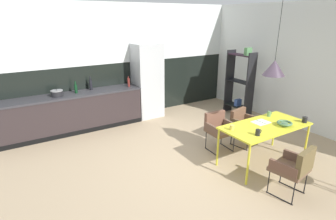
{
  "coord_description": "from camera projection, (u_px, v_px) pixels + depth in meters",
  "views": [
    {
      "loc": [
        -2.67,
        -3.21,
        2.54
      ],
      "look_at": [
        -0.14,
        0.89,
        0.87
      ],
      "focal_mm": 28.67,
      "sensor_mm": 36.0,
      "label": 1
    }
  ],
  "objects": [
    {
      "name": "mug_wide_latte",
      "position": [
        232.0,
        127.0,
        4.51
      ],
      "size": [
        0.12,
        0.08,
        0.09
      ],
      "color": "gold",
      "rests_on": "dining_table"
    },
    {
      "name": "armchair_by_stool",
      "position": [
        243.0,
        122.0,
        5.55
      ],
      "size": [
        0.56,
        0.55,
        0.74
      ],
      "rotation": [
        0.0,
        0.0,
        3.34
      ],
      "color": "brown",
      "rests_on": "ground"
    },
    {
      "name": "bottle_vinegar_dark",
      "position": [
        76.0,
        88.0,
        6.13
      ],
      "size": [
        0.07,
        0.07,
        0.28
      ],
      "color": "#0F3319",
      "rests_on": "kitchen_counter"
    },
    {
      "name": "kitchen_counter",
      "position": [
        71.0,
        113.0,
        6.19
      ],
      "size": [
        3.32,
        0.63,
        0.89
      ],
      "color": "#2A2223",
      "rests_on": "ground"
    },
    {
      "name": "armchair_corner_seat",
      "position": [
        218.0,
        126.0,
        5.32
      ],
      "size": [
        0.51,
        0.49,
        0.76
      ],
      "rotation": [
        0.0,
        0.0,
        3.09
      ],
      "color": "brown",
      "rests_on": "ground"
    },
    {
      "name": "open_book",
      "position": [
        261.0,
        122.0,
        4.83
      ],
      "size": [
        0.3,
        0.23,
        0.02
      ],
      "color": "white",
      "rests_on": "dining_table"
    },
    {
      "name": "pendant_lamp_over_table_near",
      "position": [
        274.0,
        68.0,
        4.37
      ],
      "size": [
        0.37,
        0.37,
        1.21
      ],
      "color": "black"
    },
    {
      "name": "armchair_near_window",
      "position": [
        296.0,
        165.0,
        3.87
      ],
      "size": [
        0.55,
        0.54,
        0.8
      ],
      "rotation": [
        0.0,
        0.0,
        0.17
      ],
      "color": "brown",
      "rests_on": "ground"
    },
    {
      "name": "dining_table",
      "position": [
        265.0,
        128.0,
        4.74
      ],
      "size": [
        1.61,
        0.78,
        0.74
      ],
      "color": "gold",
      "rests_on": "ground"
    },
    {
      "name": "back_wall_panel_upper",
      "position": [
        122.0,
        33.0,
        6.67
      ],
      "size": [
        6.63,
        0.12,
        1.44
      ],
      "primitive_type": "cube",
      "color": "silver",
      "rests_on": "back_wall_splashback_dark"
    },
    {
      "name": "bottle_wine_green",
      "position": [
        129.0,
        82.0,
        6.69
      ],
      "size": [
        0.06,
        0.06,
        0.26
      ],
      "color": "maroon",
      "rests_on": "kitchen_counter"
    },
    {
      "name": "open_shelf_unit",
      "position": [
        240.0,
        82.0,
        7.09
      ],
      "size": [
        0.3,
        0.77,
        1.83
      ],
      "rotation": [
        0.0,
        0.0,
        -1.57
      ],
      "color": "black",
      "rests_on": "ground"
    },
    {
      "name": "ground_plane",
      "position": [
        201.0,
        169.0,
        4.73
      ],
      "size": [
        8.72,
        8.72,
        0.0
      ],
      "primitive_type": "plane",
      "color": "tan"
    },
    {
      "name": "bottle_spice_small",
      "position": [
        91.0,
        85.0,
        6.39
      ],
      "size": [
        0.07,
        0.07,
        0.32
      ],
      "color": "black",
      "rests_on": "kitchen_counter"
    },
    {
      "name": "back_wall_splashback_dark",
      "position": [
        125.0,
        89.0,
        7.15
      ],
      "size": [
        6.63,
        0.12,
        1.44
      ],
      "primitive_type": "cube",
      "color": "black",
      "rests_on": "ground"
    },
    {
      "name": "cooking_pot",
      "position": [
        57.0,
        93.0,
        5.88
      ],
      "size": [
        0.26,
        0.26,
        0.16
      ],
      "color": "black",
      "rests_on": "kitchen_counter"
    },
    {
      "name": "side_wall_right",
      "position": [
        321.0,
        70.0,
        5.87
      ],
      "size": [
        0.12,
        6.71,
        2.89
      ],
      "primitive_type": "cube",
      "color": "silver",
      "rests_on": "ground"
    },
    {
      "name": "refrigerator_column",
      "position": [
        147.0,
        81.0,
        7.02
      ],
      "size": [
        0.68,
        0.6,
        1.92
      ],
      "primitive_type": "cube",
      "color": "#ADAFB2",
      "rests_on": "ground"
    },
    {
      "name": "fruit_bowl",
      "position": [
        285.0,
        123.0,
        4.68
      ],
      "size": [
        0.26,
        0.26,
        0.07
      ],
      "color": "#4C704C",
      "rests_on": "dining_table"
    },
    {
      "name": "mug_glass_clear",
      "position": [
        258.0,
        132.0,
        4.3
      ],
      "size": [
        0.12,
        0.08,
        0.1
      ],
      "color": "black",
      "rests_on": "dining_table"
    },
    {
      "name": "mug_dark_espresso",
      "position": [
        305.0,
        120.0,
        4.83
      ],
      "size": [
        0.13,
        0.09,
        0.11
      ],
      "color": "black",
      "rests_on": "dining_table"
    },
    {
      "name": "mug_white_ceramic",
      "position": [
        269.0,
        114.0,
        5.13
      ],
      "size": [
        0.12,
        0.07,
        0.1
      ],
      "color": "#5B8456",
      "rests_on": "dining_table"
    }
  ]
}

